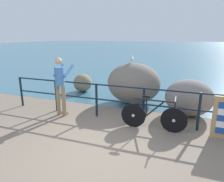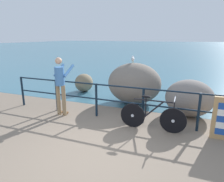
{
  "view_description": "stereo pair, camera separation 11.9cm",
  "coord_description": "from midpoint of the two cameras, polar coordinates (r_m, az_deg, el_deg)",
  "views": [
    {
      "loc": [
        1.72,
        -3.4,
        2.38
      ],
      "look_at": [
        -0.36,
        2.33,
        0.73
      ],
      "focal_mm": 32.61,
      "sensor_mm": 36.0,
      "label": 1
    },
    {
      "loc": [
        1.83,
        -3.36,
        2.38
      ],
      "look_at": [
        -0.36,
        2.33,
        0.73
      ],
      "focal_mm": 32.61,
      "sensor_mm": 36.0,
      "label": 2
    }
  ],
  "objects": [
    {
      "name": "breakwater_boulder_left",
      "position": [
        9.05,
        -7.51,
        2.34
      ],
      "size": [
        0.79,
        0.84,
        0.78
      ],
      "color": "#7F7056",
      "rests_on": "ground"
    },
    {
      "name": "bicycle",
      "position": [
        5.39,
        11.9,
        -6.84
      ],
      "size": [
        1.7,
        0.48,
        0.92
      ],
      "rotation": [
        0.0,
        0.0,
        0.02
      ],
      "color": "black",
      "rests_on": "ground_plane"
    },
    {
      "name": "promenade_railing",
      "position": [
        5.86,
        2.49,
        -2.14
      ],
      "size": [
        7.22,
        0.07,
        1.02
      ],
      "color": "black",
      "rests_on": "ground_plane"
    },
    {
      "name": "sea_surface",
      "position": [
        51.34,
        19.47,
        11.68
      ],
      "size": [
        120.0,
        90.0,
        0.01
      ],
      "primitive_type": "cube",
      "color": "#38667A",
      "rests_on": "ground_plane"
    },
    {
      "name": "breakwater_boulder_main",
      "position": [
        7.38,
        6.7,
        2.15
      ],
      "size": [
        1.92,
        1.58,
        1.46
      ],
      "color": "slate",
      "rests_on": "ground"
    },
    {
      "name": "ground_plane",
      "position": [
        23.57,
        16.83,
        8.62
      ],
      "size": [
        120.0,
        120.0,
        0.1
      ],
      "primitive_type": "cube",
      "color": "#756656"
    },
    {
      "name": "breakwater_boulder_right",
      "position": [
        6.62,
        21.35,
        -1.85
      ],
      "size": [
        1.43,
        1.26,
        1.12
      ],
      "color": "slate",
      "rests_on": "ground"
    },
    {
      "name": "person_at_railing",
      "position": [
        6.3,
        -13.72,
        2.02
      ],
      "size": [
        0.45,
        0.64,
        1.78
      ],
      "rotation": [
        0.0,
        0.0,
        1.55
      ],
      "color": "#8C7251",
      "rests_on": "ground_plane"
    },
    {
      "name": "seagull",
      "position": [
        7.31,
        6.32,
        8.95
      ],
      "size": [
        0.18,
        0.34,
        0.23
      ],
      "rotation": [
        0.0,
        0.0,
        1.83
      ],
      "color": "gold",
      "rests_on": "breakwater_boulder_main"
    }
  ]
}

